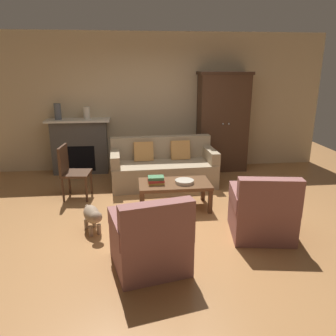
% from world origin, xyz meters
% --- Properties ---
extents(ground_plane, '(9.60, 9.60, 0.00)m').
position_xyz_m(ground_plane, '(0.00, 0.00, 0.00)').
color(ground_plane, '#B27A47').
extents(back_wall, '(7.20, 0.10, 2.80)m').
position_xyz_m(back_wall, '(0.00, 2.55, 1.40)').
color(back_wall, beige).
rests_on(back_wall, ground).
extents(fireplace, '(1.26, 0.48, 1.12)m').
position_xyz_m(fireplace, '(-1.55, 2.30, 0.57)').
color(fireplace, '#4C4947').
rests_on(fireplace, ground).
extents(armoire, '(1.06, 0.57, 2.03)m').
position_xyz_m(armoire, '(1.40, 2.22, 1.02)').
color(armoire, '#472D1E').
rests_on(armoire, ground).
extents(couch, '(1.95, 0.94, 0.86)m').
position_xyz_m(couch, '(0.08, 1.39, 0.32)').
color(couch, tan).
rests_on(couch, ground).
extents(coffee_table, '(1.10, 0.60, 0.42)m').
position_xyz_m(coffee_table, '(0.15, 0.27, 0.37)').
color(coffee_table, brown).
rests_on(coffee_table, ground).
extents(fruit_bowl, '(0.29, 0.29, 0.05)m').
position_xyz_m(fruit_bowl, '(0.29, 0.22, 0.45)').
color(fruit_bowl, beige).
rests_on(fruit_bowl, coffee_table).
extents(book_stack, '(0.25, 0.19, 0.12)m').
position_xyz_m(book_stack, '(-0.14, 0.25, 0.48)').
color(book_stack, gold).
rests_on(book_stack, coffee_table).
extents(mantel_vase_slate, '(0.13, 0.13, 0.32)m').
position_xyz_m(mantel_vase_slate, '(-1.93, 2.28, 1.28)').
color(mantel_vase_slate, '#565B66').
rests_on(mantel_vase_slate, fireplace).
extents(mantel_vase_cream, '(0.13, 0.13, 0.25)m').
position_xyz_m(mantel_vase_cream, '(-1.37, 2.28, 1.24)').
color(mantel_vase_cream, beige).
rests_on(mantel_vase_cream, fireplace).
extents(armchair_near_left, '(0.91, 0.92, 0.88)m').
position_xyz_m(armchair_near_left, '(-0.32, -1.31, 0.32)').
color(armchair_near_left, '#935B56').
rests_on(armchair_near_left, ground).
extents(armchair_near_right, '(0.88, 0.88, 0.88)m').
position_xyz_m(armchair_near_right, '(1.16, -0.75, 0.32)').
color(armchair_near_right, '#935B56').
rests_on(armchair_near_right, ground).
extents(side_chair_wooden, '(0.48, 0.48, 0.90)m').
position_xyz_m(side_chair_wooden, '(-1.51, 0.88, 0.51)').
color(side_chair_wooden, '#472D1E').
rests_on(side_chair_wooden, ground).
extents(dog, '(0.33, 0.54, 0.39)m').
position_xyz_m(dog, '(-1.04, -0.41, 0.25)').
color(dog, gray).
rests_on(dog, ground).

